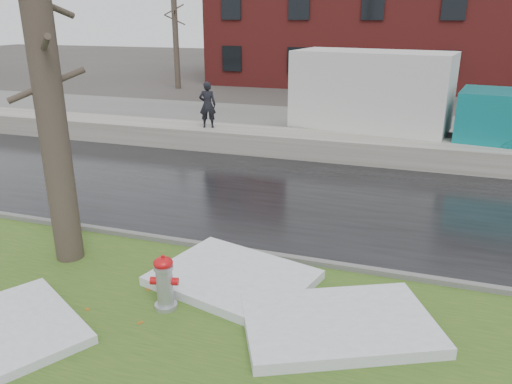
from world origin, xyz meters
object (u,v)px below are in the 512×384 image
(fire_hydrant, at_px, (164,280))
(box_truck, at_px, (402,100))
(worker, at_px, (208,105))
(tree, at_px, (47,89))

(fire_hydrant, bearing_deg, box_truck, 61.84)
(box_truck, distance_m, worker, 6.66)
(tree, bearing_deg, worker, 95.75)
(box_truck, bearing_deg, tree, -109.16)
(box_truck, bearing_deg, worker, -156.16)
(fire_hydrant, distance_m, tree, 3.93)
(worker, bearing_deg, box_truck, 177.11)
(tree, relative_size, worker, 4.03)
(tree, distance_m, box_truck, 11.95)
(tree, height_order, box_truck, tree)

